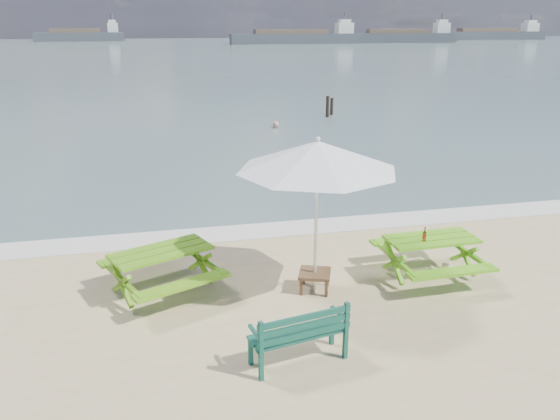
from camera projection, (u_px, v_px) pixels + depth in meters
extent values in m
plane|color=slate|center=(166.00, 51.00, 85.81)|extent=(300.00, 300.00, 0.00)
cube|color=silver|center=(269.00, 230.00, 11.63)|extent=(22.00, 0.90, 0.01)
cube|color=#599416|center=(161.00, 252.00, 8.71)|extent=(1.73, 1.30, 0.05)
cube|color=#599416|center=(144.00, 254.00, 9.37)|extent=(1.55, 0.87, 0.05)
cube|color=#599416|center=(183.00, 285.00, 8.25)|extent=(1.55, 0.87, 0.05)
cube|color=#599416|center=(163.00, 274.00, 8.84)|extent=(1.70, 1.39, 0.67)
cube|color=#5EAE1A|center=(432.00, 239.00, 9.27)|extent=(1.55, 0.76, 0.05)
cube|color=#5EAE1A|center=(410.00, 239.00, 10.02)|extent=(1.54, 0.31, 0.05)
cube|color=#5EAE1A|center=(453.00, 272.00, 8.70)|extent=(1.54, 0.31, 0.05)
cube|color=#5EAE1A|center=(430.00, 260.00, 9.39)|extent=(1.46, 0.90, 0.65)
cube|color=#104437|center=(298.00, 333.00, 7.01)|extent=(1.33, 0.62, 0.04)
cube|color=#104437|center=(305.00, 326.00, 6.77)|extent=(1.26, 0.28, 0.33)
cube|color=#104437|center=(298.00, 347.00, 7.08)|extent=(1.25, 0.65, 0.40)
cube|color=brown|center=(315.00, 273.00, 8.92)|extent=(0.65, 0.65, 0.05)
cube|color=brown|center=(315.00, 282.00, 8.97)|extent=(0.57, 0.57, 0.28)
cylinder|color=silver|center=(316.00, 221.00, 8.63)|extent=(0.05, 0.05, 2.43)
cone|color=white|center=(317.00, 156.00, 8.28)|extent=(3.26, 3.26, 0.46)
cylinder|color=#965E15|center=(424.00, 237.00, 9.10)|extent=(0.06, 0.06, 0.15)
cylinder|color=#965E15|center=(425.00, 229.00, 9.05)|extent=(0.03, 0.03, 0.07)
cylinder|color=red|center=(424.00, 237.00, 9.10)|extent=(0.06, 0.06, 0.06)
imported|color=tan|center=(276.00, 140.00, 23.21)|extent=(0.69, 0.58, 1.60)
cylinder|color=black|center=(328.00, 109.00, 25.49)|extent=(0.16, 0.16, 1.19)
cylinder|color=black|center=(332.00, 109.00, 26.16)|extent=(0.15, 0.15, 1.01)
cube|color=#3C4147|center=(296.00, 39.00, 116.87)|extent=(28.33, 4.12, 2.20)
cube|color=silver|center=(344.00, 28.00, 118.36)|extent=(3.41, 3.01, 2.20)
cube|color=#3C4147|center=(80.00, 37.00, 132.88)|extent=(21.09, 5.33, 2.20)
cube|color=silver|center=(113.00, 28.00, 134.29)|extent=(2.69, 3.15, 2.20)
cube|color=#3C4147|center=(492.00, 36.00, 146.14)|extent=(30.08, 4.12, 2.20)
cube|color=silver|center=(530.00, 27.00, 147.85)|extent=(3.62, 3.01, 2.20)
cube|color=#3C4147|center=(401.00, 38.00, 123.40)|extent=(24.85, 6.32, 2.20)
cube|color=silver|center=(442.00, 28.00, 123.81)|extent=(3.22, 3.27, 2.20)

